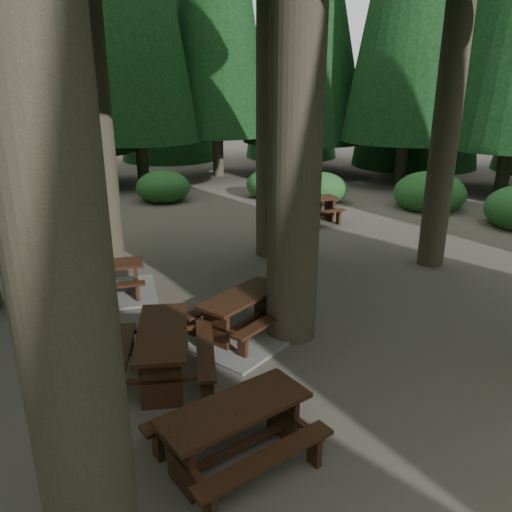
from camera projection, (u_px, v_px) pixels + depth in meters
name	position (u px, v px, depth m)	size (l,w,h in m)	color
ground	(253.00, 348.00, 8.15)	(80.00, 80.00, 0.00)	#4B463D
picnic_table_a	(243.00, 320.00, 8.56)	(2.70, 2.55, 0.72)	gray
picnic_table_b	(163.00, 346.00, 7.15)	(1.90, 2.14, 0.78)	black
picnic_table_c	(105.00, 285.00, 10.10)	(2.22, 1.93, 0.68)	gray
picnic_table_d	(310.00, 206.00, 15.41)	(1.77, 1.44, 0.75)	black
picnic_table_e	(235.00, 425.00, 5.55)	(1.97, 1.72, 0.74)	black
shrub_ring	(272.00, 301.00, 8.93)	(23.86, 24.64, 1.49)	#21612C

